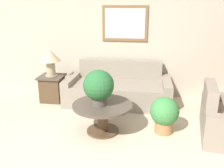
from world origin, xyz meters
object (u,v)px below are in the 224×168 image
object	(u,v)px
coffee_table	(103,112)
side_table	(52,88)
couch_main	(118,90)
table_lamp	(50,58)
potted_plant_floor	(164,114)
potted_plant_on_table	(99,86)

from	to	relation	value
coffee_table	side_table	world-z (taller)	side_table
couch_main	side_table	distance (m)	1.43
couch_main	table_lamp	distance (m)	1.58
side_table	table_lamp	bearing A→B (deg)	-63.43
couch_main	coffee_table	distance (m)	1.34
coffee_table	potted_plant_floor	distance (m)	1.00
couch_main	potted_plant_floor	world-z (taller)	couch_main
side_table	potted_plant_on_table	xyz separation A→B (m)	(1.29, -1.27, 0.51)
couch_main	potted_plant_floor	xyz separation A→B (m)	(0.90, -1.21, 0.06)
couch_main	potted_plant_on_table	world-z (taller)	potted_plant_on_table
table_lamp	potted_plant_floor	world-z (taller)	table_lamp
couch_main	side_table	size ratio (longest dim) A/B	3.91
coffee_table	table_lamp	xyz separation A→B (m)	(-1.34, 1.23, 0.59)
coffee_table	potted_plant_floor	world-z (taller)	potted_plant_floor
coffee_table	potted_plant_on_table	bearing A→B (deg)	-137.80
potted_plant_floor	potted_plant_on_table	bearing A→B (deg)	-170.92
table_lamp	coffee_table	bearing A→B (deg)	-42.63
couch_main	coffee_table	world-z (taller)	couch_main
potted_plant_on_table	side_table	bearing A→B (deg)	135.27
side_table	table_lamp	world-z (taller)	table_lamp
couch_main	table_lamp	world-z (taller)	table_lamp
couch_main	potted_plant_floor	bearing A→B (deg)	-53.31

